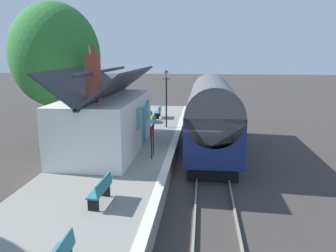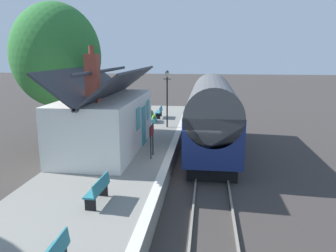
# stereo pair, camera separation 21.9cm
# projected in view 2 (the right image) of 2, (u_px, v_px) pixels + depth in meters

# --- Properties ---
(ground_plane) EXTENTS (160.00, 160.00, 0.00)m
(ground_plane) POSITION_uv_depth(u_px,v_px,m) (193.00, 176.00, 15.74)
(ground_plane) COLOR #383330
(platform) EXTENTS (32.00, 5.29, 0.82)m
(platform) POSITION_uv_depth(u_px,v_px,m) (118.00, 164.00, 16.07)
(platform) COLOR gray
(platform) RESTS_ON ground
(platform_edge_coping) EXTENTS (32.00, 0.36, 0.02)m
(platform_edge_coping) POSITION_uv_depth(u_px,v_px,m) (168.00, 158.00, 15.70)
(platform_edge_coping) COLOR beige
(platform_edge_coping) RESTS_ON platform
(rail_near) EXTENTS (52.00, 0.08, 0.14)m
(rail_near) POSITION_uv_depth(u_px,v_px,m) (227.00, 176.00, 15.53)
(rail_near) COLOR gray
(rail_near) RESTS_ON ground
(rail_far) EXTENTS (52.00, 0.08, 0.14)m
(rail_far) POSITION_uv_depth(u_px,v_px,m) (196.00, 174.00, 15.70)
(rail_far) COLOR gray
(rail_far) RESTS_ON ground
(train) EXTENTS (10.50, 2.73, 4.32)m
(train) POSITION_uv_depth(u_px,v_px,m) (212.00, 115.00, 19.05)
(train) COLOR black
(train) RESTS_ON ground
(station_building) EXTENTS (7.97, 3.69, 5.23)m
(station_building) POSITION_uv_depth(u_px,v_px,m) (106.00, 121.00, 16.94)
(station_building) COLOR white
(station_building) RESTS_ON platform
(bench_near_building) EXTENTS (1.41, 0.47, 0.88)m
(bench_near_building) POSITION_uv_depth(u_px,v_px,m) (160.00, 112.00, 25.58)
(bench_near_building) COLOR #26727F
(bench_near_building) RESTS_ON platform
(bench_mid_platform) EXTENTS (1.42, 0.49, 0.88)m
(bench_mid_platform) POSITION_uv_depth(u_px,v_px,m) (98.00, 190.00, 10.92)
(bench_mid_platform) COLOR #26727F
(bench_mid_platform) RESTS_ON platform
(planter_by_door) EXTENTS (0.42, 0.42, 0.66)m
(planter_by_door) POSITION_uv_depth(u_px,v_px,m) (144.00, 110.00, 27.13)
(planter_by_door) COLOR black
(planter_by_door) RESTS_ON platform
(planter_bench_left) EXTENTS (0.59, 0.59, 0.83)m
(planter_bench_left) POSITION_uv_depth(u_px,v_px,m) (150.00, 115.00, 24.46)
(planter_bench_left) COLOR teal
(planter_bench_left) RESTS_ON platform
(planter_edge_far) EXTENTS (0.86, 0.32, 0.56)m
(planter_edge_far) POSITION_uv_depth(u_px,v_px,m) (154.00, 119.00, 23.78)
(planter_edge_far) COLOR teal
(planter_edge_far) RESTS_ON platform
(lamp_post_platform) EXTENTS (0.32, 0.50, 3.82)m
(lamp_post_platform) POSITION_uv_depth(u_px,v_px,m) (167.00, 88.00, 21.80)
(lamp_post_platform) COLOR black
(lamp_post_platform) RESTS_ON platform
(station_sign_board) EXTENTS (0.96, 0.06, 1.57)m
(station_sign_board) POSITION_uv_depth(u_px,v_px,m) (152.00, 133.00, 15.66)
(station_sign_board) COLOR black
(station_sign_board) RESTS_ON platform
(tree_far_left) EXTENTS (5.06, 5.32, 8.66)m
(tree_far_left) POSITION_uv_depth(u_px,v_px,m) (56.00, 56.00, 19.64)
(tree_far_left) COLOR #4C3828
(tree_far_left) RESTS_ON ground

